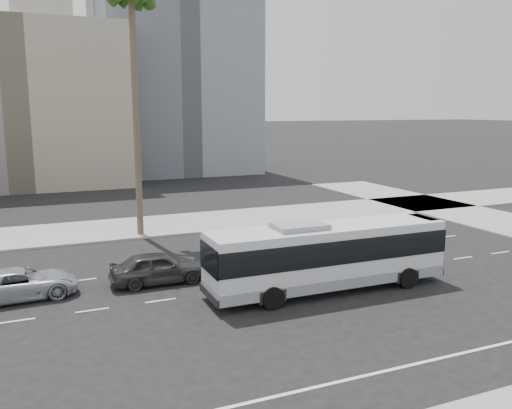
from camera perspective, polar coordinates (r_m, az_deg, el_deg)
ground at (r=26.80m, az=2.48°, el=-8.57°), size 700.00×700.00×0.00m
sidewalk_north at (r=40.82m, az=-6.95°, el=-1.96°), size 120.00×7.00×0.15m
midrise_beige_west at (r=67.88m, az=-24.32°, el=9.63°), size 24.00×18.00×18.00m
midrise_gray_center at (r=77.37m, az=-9.10°, el=13.31°), size 20.00×20.00×26.00m
civic_tower at (r=274.69m, az=-21.96°, el=15.79°), size 42.00×42.00×129.00m
highrise_right at (r=260.34m, az=-10.99°, el=15.82°), size 26.00×26.00×70.00m
highrise_far at (r=295.02m, az=-7.34°, el=14.26°), size 22.00×22.00×60.00m
city_bus at (r=25.68m, az=7.73°, el=-5.30°), size 11.92×2.92×3.42m
car_a at (r=27.13m, az=-10.51°, el=-6.70°), size 2.01×4.80×1.62m
car_b at (r=26.91m, az=-24.05°, el=-7.80°), size 2.75×5.29×1.42m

